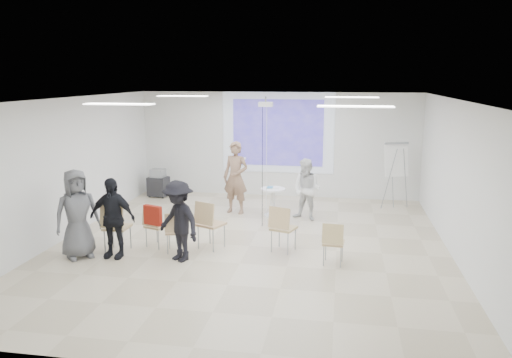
% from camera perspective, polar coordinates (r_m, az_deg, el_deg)
% --- Properties ---
extents(floor, '(8.00, 9.00, 0.10)m').
position_cam_1_polar(floor, '(10.42, -0.75, -7.91)').
color(floor, beige).
rests_on(floor, ground).
extents(ceiling, '(8.00, 9.00, 0.10)m').
position_cam_1_polar(ceiling, '(9.82, -0.80, 9.39)').
color(ceiling, white).
rests_on(ceiling, wall_back).
extents(wall_back, '(8.00, 0.10, 3.00)m').
position_cam_1_polar(wall_back, '(14.44, 2.53, 3.95)').
color(wall_back, silver).
rests_on(wall_back, floor).
extents(wall_left, '(0.10, 9.00, 3.00)m').
position_cam_1_polar(wall_left, '(11.45, -21.14, 1.12)').
color(wall_left, silver).
rests_on(wall_left, floor).
extents(wall_right, '(0.10, 9.00, 3.00)m').
position_cam_1_polar(wall_right, '(10.10, 22.45, -0.31)').
color(wall_right, silver).
rests_on(wall_right, floor).
extents(projection_halo, '(3.20, 0.01, 2.30)m').
position_cam_1_polar(projection_halo, '(14.33, 2.51, 5.30)').
color(projection_halo, silver).
rests_on(projection_halo, wall_back).
extents(projection_image, '(2.60, 0.01, 1.90)m').
position_cam_1_polar(projection_image, '(14.32, 2.50, 5.30)').
color(projection_image, '#3C31A7').
rests_on(projection_image, wall_back).
extents(pedestal_table, '(0.63, 0.63, 0.74)m').
position_cam_1_polar(pedestal_table, '(12.39, 1.95, -2.47)').
color(pedestal_table, white).
rests_on(pedestal_table, floor).
extents(player_left, '(0.86, 0.68, 2.08)m').
position_cam_1_polar(player_left, '(12.62, -2.34, 0.71)').
color(player_left, '#93705A').
rests_on(player_left, floor).
extents(player_right, '(0.98, 0.89, 1.66)m').
position_cam_1_polar(player_right, '(12.10, 5.83, -0.84)').
color(player_right, white).
rests_on(player_right, floor).
extents(controller_left, '(0.07, 0.12, 0.04)m').
position_cam_1_polar(controller_left, '(12.76, -1.32, 2.35)').
color(controller_left, white).
rests_on(controller_left, player_left).
extents(controller_right, '(0.08, 0.12, 0.04)m').
position_cam_1_polar(controller_right, '(12.29, 5.10, 0.75)').
color(controller_right, white).
rests_on(controller_right, player_right).
extents(chair_far_left, '(0.47, 0.51, 1.00)m').
position_cam_1_polar(chair_far_left, '(10.22, -15.81, -4.98)').
color(chair_far_left, tan).
rests_on(chair_far_left, floor).
extents(chair_left_mid, '(0.53, 0.55, 0.86)m').
position_cam_1_polar(chair_left_mid, '(10.38, -11.50, -4.97)').
color(chair_left_mid, tan).
rests_on(chair_left_mid, floor).
extents(chair_left_inner, '(0.47, 0.49, 0.83)m').
position_cam_1_polar(chair_left_inner, '(9.99, -9.18, -5.65)').
color(chair_left_inner, tan).
rests_on(chair_left_inner, floor).
extents(chair_center, '(0.63, 0.65, 1.00)m').
position_cam_1_polar(chair_center, '(10.09, -5.45, -4.79)').
color(chair_center, tan).
rests_on(chair_center, floor).
extents(chair_right_inner, '(0.57, 0.59, 0.95)m').
position_cam_1_polar(chair_right_inner, '(9.89, 2.98, -5.28)').
color(chair_right_inner, tan).
rests_on(chair_right_inner, floor).
extents(chair_right_far, '(0.42, 0.45, 0.82)m').
position_cam_1_polar(chair_right_far, '(9.33, 8.81, -6.92)').
color(chair_right_far, tan).
rests_on(chair_right_far, floor).
extents(red_jacket, '(0.42, 0.23, 0.39)m').
position_cam_1_polar(red_jacket, '(10.18, -11.71, -4.08)').
color(red_jacket, '#A32114').
rests_on(red_jacket, chair_left_mid).
extents(laptop, '(0.35, 0.28, 0.02)m').
position_cam_1_polar(laptop, '(10.09, -9.09, -5.74)').
color(laptop, black).
rests_on(laptop, chair_left_inner).
extents(audience_left, '(1.07, 0.67, 1.80)m').
position_cam_1_polar(audience_left, '(9.92, -16.14, -3.65)').
color(audience_left, black).
rests_on(audience_left, floor).
extents(audience_mid, '(1.29, 1.14, 1.76)m').
position_cam_1_polar(audience_mid, '(9.47, -8.85, -4.17)').
color(audience_mid, black).
rests_on(audience_mid, floor).
extents(audience_outer, '(1.11, 1.10, 1.94)m').
position_cam_1_polar(audience_outer, '(10.10, -19.80, -3.21)').
color(audience_outer, slate).
rests_on(audience_outer, floor).
extents(flipchart_easel, '(0.72, 0.57, 1.76)m').
position_cam_1_polar(flipchart_easel, '(13.50, 15.74, 2.10)').
color(flipchart_easel, gray).
rests_on(flipchart_easel, floor).
extents(av_cart, '(0.60, 0.51, 0.81)m').
position_cam_1_polar(av_cart, '(14.73, -11.10, -0.55)').
color(av_cart, black).
rests_on(av_cart, floor).
extents(ceiling_projector, '(0.30, 0.25, 3.00)m').
position_cam_1_polar(ceiling_projector, '(11.29, 1.10, 7.86)').
color(ceiling_projector, white).
rests_on(ceiling_projector, ceiling).
extents(fluor_panel_nw, '(1.20, 0.30, 0.02)m').
position_cam_1_polar(fluor_panel_nw, '(12.26, -8.40, 9.36)').
color(fluor_panel_nw, white).
rests_on(fluor_panel_nw, ceiling).
extents(fluor_panel_ne, '(1.20, 0.30, 0.02)m').
position_cam_1_polar(fluor_panel_ne, '(11.66, 10.89, 9.16)').
color(fluor_panel_ne, white).
rests_on(fluor_panel_ne, ceiling).
extents(fluor_panel_sw, '(1.20, 0.30, 0.02)m').
position_cam_1_polar(fluor_panel_sw, '(9.00, -15.37, 8.26)').
color(fluor_panel_sw, white).
rests_on(fluor_panel_sw, ceiling).
extents(fluor_panel_se, '(1.20, 0.30, 0.02)m').
position_cam_1_polar(fluor_panel_se, '(8.16, 11.29, 8.13)').
color(fluor_panel_se, white).
rests_on(fluor_panel_se, ceiling).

